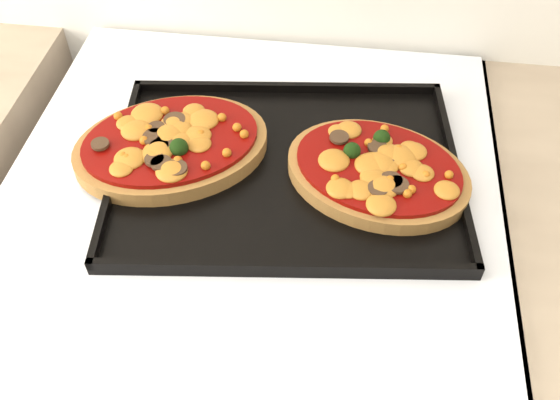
% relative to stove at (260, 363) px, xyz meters
% --- Properties ---
extents(stove, '(0.60, 0.60, 0.91)m').
position_rel_stove_xyz_m(stove, '(0.00, 0.00, 0.00)').
color(stove, white).
rests_on(stove, floor).
extents(baking_tray, '(0.44, 0.35, 0.02)m').
position_rel_stove_xyz_m(baking_tray, '(0.04, 0.02, 0.47)').
color(baking_tray, black).
rests_on(baking_tray, stove).
extents(pizza_left, '(0.28, 0.25, 0.03)m').
position_rel_stove_xyz_m(pizza_left, '(-0.10, 0.03, 0.48)').
color(pizza_left, '#A26F38').
rests_on(pizza_left, baking_tray).
extents(pizza_right, '(0.25, 0.21, 0.03)m').
position_rel_stove_xyz_m(pizza_right, '(0.15, 0.02, 0.48)').
color(pizza_right, '#A26F38').
rests_on(pizza_right, baking_tray).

